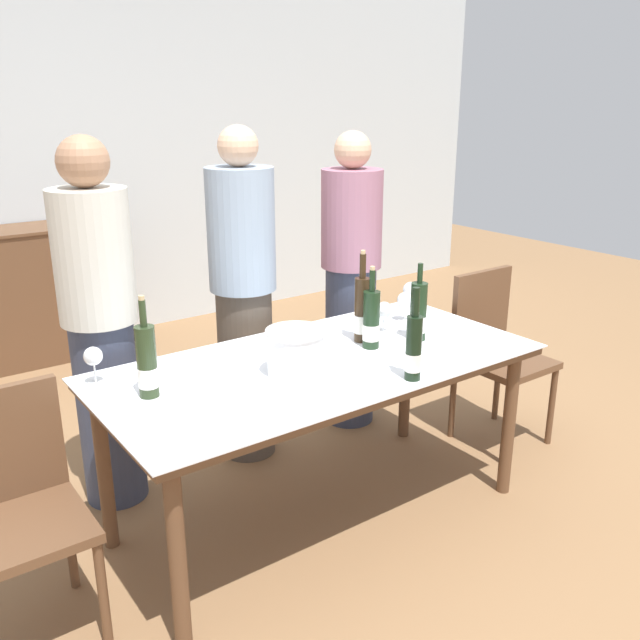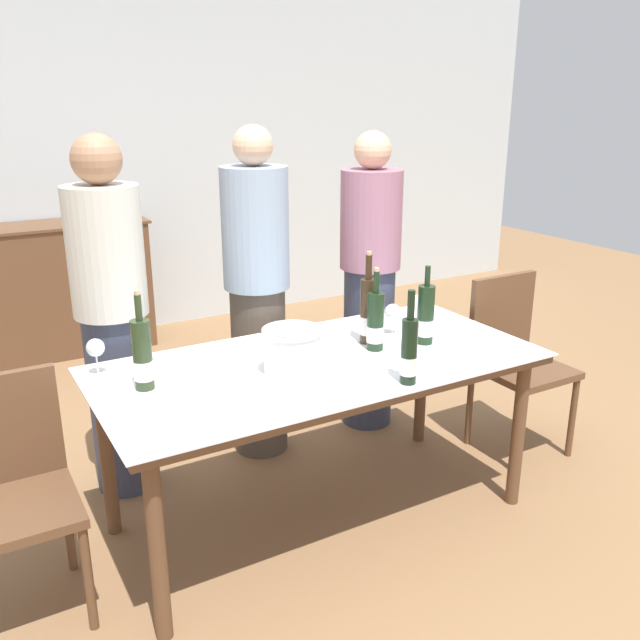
{
  "view_description": "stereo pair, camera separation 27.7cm",
  "coord_description": "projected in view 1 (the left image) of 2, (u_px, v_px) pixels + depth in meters",
  "views": [
    {
      "loc": [
        -1.55,
        -2.13,
        1.8
      ],
      "look_at": [
        0.0,
        0.0,
        0.93
      ],
      "focal_mm": 38.0,
      "sensor_mm": 36.0,
      "label": 1
    },
    {
      "loc": [
        -1.32,
        -2.28,
        1.8
      ],
      "look_at": [
        0.0,
        0.0,
        0.93
      ],
      "focal_mm": 38.0,
      "sensor_mm": 36.0,
      "label": 2
    }
  ],
  "objects": [
    {
      "name": "ground_plane",
      "position": [
        320.0,
        516.0,
        3.06
      ],
      "size": [
        12.0,
        12.0,
        0.0
      ],
      "primitive_type": "plane",
      "color": "olive"
    },
    {
      "name": "back_wall",
      "position": [
        75.0,
        155.0,
        4.97
      ],
      "size": [
        8.0,
        0.1,
        2.8
      ],
      "color": "silver",
      "rests_on": "ground_plane"
    },
    {
      "name": "dining_table",
      "position": [
        320.0,
        377.0,
        2.85
      ],
      "size": [
        1.86,
        0.89,
        0.75
      ],
      "color": "brown",
      "rests_on": "ground_plane"
    },
    {
      "name": "ice_bucket",
      "position": [
        296.0,
        351.0,
        2.66
      ],
      "size": [
        0.24,
        0.24,
        0.19
      ],
      "color": "white",
      "rests_on": "dining_table"
    },
    {
      "name": "wine_bottle_0",
      "position": [
        147.0,
        363.0,
        2.45
      ],
      "size": [
        0.07,
        0.07,
        0.38
      ],
      "color": "#28381E",
      "rests_on": "dining_table"
    },
    {
      "name": "wine_bottle_1",
      "position": [
        362.0,
        311.0,
        3.01
      ],
      "size": [
        0.07,
        0.07,
        0.42
      ],
      "color": "#332314",
      "rests_on": "dining_table"
    },
    {
      "name": "wine_bottle_2",
      "position": [
        418.0,
        313.0,
        3.04
      ],
      "size": [
        0.08,
        0.08,
        0.35
      ],
      "color": "black",
      "rests_on": "dining_table"
    },
    {
      "name": "wine_bottle_3",
      "position": [
        414.0,
        348.0,
        2.6
      ],
      "size": [
        0.06,
        0.06,
        0.37
      ],
      "color": "black",
      "rests_on": "dining_table"
    },
    {
      "name": "wine_bottle_4",
      "position": [
        372.0,
        321.0,
        2.94
      ],
      "size": [
        0.07,
        0.07,
        0.37
      ],
      "color": "black",
      "rests_on": "dining_table"
    },
    {
      "name": "wine_glass_0",
      "position": [
        405.0,
        301.0,
        3.31
      ],
      "size": [
        0.08,
        0.08,
        0.14
      ],
      "color": "white",
      "rests_on": "dining_table"
    },
    {
      "name": "wine_glass_1",
      "position": [
        411.0,
        290.0,
        3.51
      ],
      "size": [
        0.08,
        0.08,
        0.14
      ],
      "color": "white",
      "rests_on": "dining_table"
    },
    {
      "name": "wine_glass_2",
      "position": [
        384.0,
        311.0,
        3.14
      ],
      "size": [
        0.08,
        0.08,
        0.15
      ],
      "color": "white",
      "rests_on": "dining_table"
    },
    {
      "name": "wine_glass_3",
      "position": [
        93.0,
        358.0,
        2.57
      ],
      "size": [
        0.07,
        0.07,
        0.15
      ],
      "color": "white",
      "rests_on": "dining_table"
    },
    {
      "name": "chair_left_end",
      "position": [
        13.0,
        500.0,
        2.28
      ],
      "size": [
        0.42,
        0.42,
        0.88
      ],
      "color": "brown",
      "rests_on": "ground_plane"
    },
    {
      "name": "chair_right_end",
      "position": [
        494.0,
        345.0,
        3.64
      ],
      "size": [
        0.42,
        0.42,
        0.92
      ],
      "color": "brown",
      "rests_on": "ground_plane"
    },
    {
      "name": "person_host",
      "position": [
        101.0,
        329.0,
        2.96
      ],
      "size": [
        0.33,
        0.33,
        1.66
      ],
      "color": "#383F56",
      "rests_on": "ground_plane"
    },
    {
      "name": "person_guest_left",
      "position": [
        244.0,
        299.0,
        3.37
      ],
      "size": [
        0.33,
        0.33,
        1.68
      ],
      "color": "#51473D",
      "rests_on": "ground_plane"
    },
    {
      "name": "person_guest_right",
      "position": [
        351.0,
        284.0,
        3.74
      ],
      "size": [
        0.33,
        0.33,
        1.64
      ],
      "color": "#383F56",
      "rests_on": "ground_plane"
    }
  ]
}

